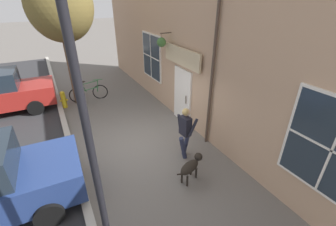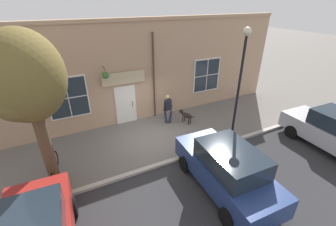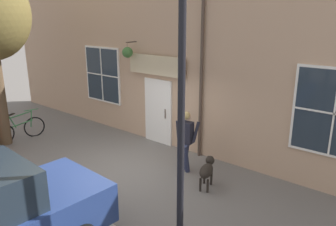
{
  "view_description": "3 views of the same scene",
  "coord_description": "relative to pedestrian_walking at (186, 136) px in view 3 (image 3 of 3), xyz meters",
  "views": [
    {
      "loc": [
        2.04,
        5.91,
        4.46
      ],
      "look_at": [
        -0.9,
        0.49,
        1.19
      ],
      "focal_mm": 24.0,
      "sensor_mm": 36.0,
      "label": 1
    },
    {
      "loc": [
        8.57,
        -3.53,
        6.07
      ],
      "look_at": [
        -0.54,
        1.02,
        0.89
      ],
      "focal_mm": 24.0,
      "sensor_mm": 36.0,
      "label": 2
    },
    {
      "loc": [
        5.43,
        6.04,
        3.97
      ],
      "look_at": [
        -1.01,
        0.68,
        1.52
      ],
      "focal_mm": 35.0,
      "sensor_mm": 36.0,
      "label": 3
    }
  ],
  "objects": [
    {
      "name": "ground_plane",
      "position": [
        1.05,
        -1.27,
        -0.99
      ],
      "size": [
        90.0,
        90.0,
        0.0
      ],
      "primitive_type": "plane",
      "color": "#66605B"
    },
    {
      "name": "storefront_facade",
      "position": [
        -1.29,
        -1.27,
        1.67
      ],
      "size": [
        0.95,
        18.0,
        5.32
      ],
      "color": "tan",
      "rests_on": "ground_plane"
    },
    {
      "name": "pedestrian_walking",
      "position": [
        0.0,
        0.0,
        0.0
      ],
      "size": [
        0.55,
        0.55,
        1.66
      ],
      "color": "#282D47",
      "rests_on": "ground_plane"
    },
    {
      "name": "dog_on_leash",
      "position": [
        0.37,
        0.91,
        -0.54
      ],
      "size": [
        1.03,
        0.51,
        0.69
      ],
      "color": "black",
      "rests_on": "ground_plane"
    },
    {
      "name": "leaning_bicycle",
      "position": [
        1.71,
        -5.68,
        -0.61
      ],
      "size": [
        1.73,
        0.28,
        1.0
      ],
      "color": "black",
      "rests_on": "ground_plane"
    },
    {
      "name": "street_lamp",
      "position": [
        2.85,
        1.99,
        2.34
      ],
      "size": [
        0.32,
        0.32,
        5.14
      ],
      "color": "black",
      "rests_on": "ground_plane"
    }
  ]
}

